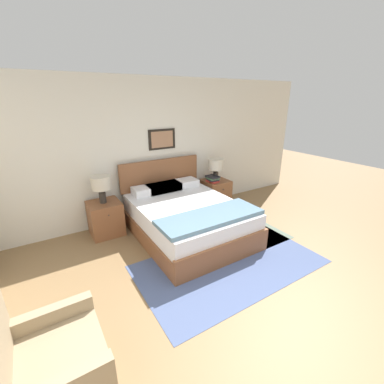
{
  "coord_description": "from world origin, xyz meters",
  "views": [
    {
      "loc": [
        -1.75,
        -1.23,
        2.24
      ],
      "look_at": [
        0.12,
        1.78,
        0.93
      ],
      "focal_mm": 24.0,
      "sensor_mm": 36.0,
      "label": 1
    }
  ],
  "objects_px": {
    "nightstand_near_window": "(106,218)",
    "table_lamp_near_window": "(101,184)",
    "nightstand_by_door": "(215,193)",
    "armchair": "(49,369)",
    "bed": "(187,217)",
    "table_lamp_by_door": "(216,165)"
  },
  "relations": [
    {
      "from": "armchair",
      "to": "table_lamp_near_window",
      "type": "height_order",
      "value": "table_lamp_near_window"
    },
    {
      "from": "nightstand_near_window",
      "to": "nightstand_by_door",
      "type": "xyz_separation_m",
      "value": [
        2.34,
        0.0,
        0.0
      ]
    },
    {
      "from": "bed",
      "to": "nightstand_by_door",
      "type": "bearing_deg",
      "value": 32.79
    },
    {
      "from": "bed",
      "to": "nightstand_by_door",
      "type": "xyz_separation_m",
      "value": [
        1.17,
        0.76,
        -0.04
      ]
    },
    {
      "from": "table_lamp_by_door",
      "to": "table_lamp_near_window",
      "type": "bearing_deg",
      "value": 180.0
    },
    {
      "from": "nightstand_near_window",
      "to": "table_lamp_near_window",
      "type": "relative_size",
      "value": 1.25
    },
    {
      "from": "table_lamp_by_door",
      "to": "nightstand_near_window",
      "type": "bearing_deg",
      "value": -179.9
    },
    {
      "from": "bed",
      "to": "table_lamp_by_door",
      "type": "height_order",
      "value": "bed"
    },
    {
      "from": "nightstand_near_window",
      "to": "armchair",
      "type": "bearing_deg",
      "value": -113.26
    },
    {
      "from": "nightstand_by_door",
      "to": "table_lamp_by_door",
      "type": "height_order",
      "value": "table_lamp_by_door"
    },
    {
      "from": "armchair",
      "to": "nightstand_near_window",
      "type": "height_order",
      "value": "armchair"
    },
    {
      "from": "nightstand_near_window",
      "to": "table_lamp_by_door",
      "type": "relative_size",
      "value": 1.25
    },
    {
      "from": "armchair",
      "to": "nightstand_by_door",
      "type": "distance_m",
      "value": 4.16
    },
    {
      "from": "table_lamp_near_window",
      "to": "nightstand_near_window",
      "type": "bearing_deg",
      "value": -60.37
    },
    {
      "from": "nightstand_near_window",
      "to": "table_lamp_near_window",
      "type": "xyz_separation_m",
      "value": [
        -0.0,
        0.0,
        0.62
      ]
    },
    {
      "from": "nightstand_near_window",
      "to": "nightstand_by_door",
      "type": "height_order",
      "value": "same"
    },
    {
      "from": "nightstand_near_window",
      "to": "nightstand_by_door",
      "type": "distance_m",
      "value": 2.34
    },
    {
      "from": "bed",
      "to": "nightstand_near_window",
      "type": "bearing_deg",
      "value": 147.15
    },
    {
      "from": "armchair",
      "to": "table_lamp_by_door",
      "type": "bearing_deg",
      "value": 125.39
    },
    {
      "from": "bed",
      "to": "table_lamp_near_window",
      "type": "distance_m",
      "value": 1.51
    },
    {
      "from": "armchair",
      "to": "nightstand_by_door",
      "type": "relative_size",
      "value": 1.54
    },
    {
      "from": "bed",
      "to": "table_lamp_near_window",
      "type": "xyz_separation_m",
      "value": [
        -1.17,
        0.76,
        0.58
      ]
    }
  ]
}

